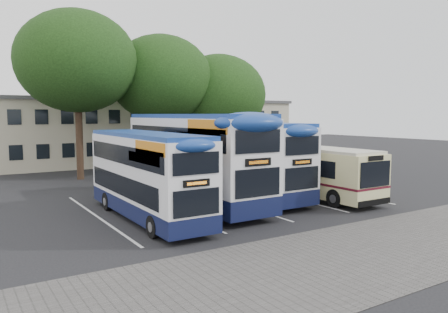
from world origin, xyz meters
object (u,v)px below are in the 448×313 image
bus_single (306,168)px  lamp_post (229,110)px  tree_right (219,95)px  bus_dd_left (146,172)px  bus_dd_right (241,156)px  tree_mid (161,79)px  bus_dd_mid (193,155)px  tree_left (77,62)px

bus_single → lamp_post: bearing=72.8°
tree_right → bus_dd_left: tree_right is taller
lamp_post → bus_dd_right: bearing=-120.3°
tree_right → bus_dd_right: tree_right is taller
lamp_post → tree_mid: 8.48m
tree_right → lamp_post: bearing=42.3°
bus_dd_mid → lamp_post: bearing=51.6°
tree_mid → bus_dd_left: tree_mid is taller
lamp_post → tree_right: 3.59m
tree_right → bus_dd_left: bearing=-131.3°
tree_left → bus_single: 17.82m
tree_left → lamp_post: bearing=10.0°
tree_left → tree_mid: 6.69m
tree_left → bus_single: tree_left is taller
tree_mid → bus_dd_right: (-0.50, -12.04, -5.19)m
tree_right → bus_dd_right: (-5.83, -11.98, -4.02)m
tree_right → bus_dd_left: size_ratio=1.05×
tree_left → tree_mid: tree_left is taller
bus_dd_left → bus_dd_mid: bearing=28.7°
bus_dd_right → bus_single: size_ratio=1.06×
lamp_post → bus_dd_right: 16.71m
bus_dd_left → bus_single: (9.97, 0.43, -0.52)m
tree_left → bus_dd_mid: size_ratio=1.07×
bus_single → bus_dd_mid: bearing=168.0°
tree_mid → bus_single: size_ratio=1.14×
bus_dd_left → tree_right: bearing=48.7°
tree_left → bus_dd_left: size_ratio=1.29×
lamp_post → bus_single: 17.11m
tree_left → bus_single: size_ratio=1.25×
tree_left → bus_dd_mid: tree_left is taller
tree_left → tree_right: 12.13m
lamp_post → tree_left: (-14.43, -2.54, 3.35)m
tree_left → bus_dd_mid: 13.70m
tree_mid → tree_right: (5.33, -0.06, -1.17)m
bus_dd_left → bus_dd_right: bearing=18.4°
tree_right → bus_single: bearing=-100.2°
bus_dd_mid → bus_dd_left: bearing=-151.3°
tree_mid → bus_dd_mid: 13.86m
lamp_post → tree_right: bearing=-137.7°
bus_dd_right → tree_mid: bearing=87.6°
bus_single → bus_dd_right: bearing=152.2°
bus_dd_left → bus_dd_right: (6.62, 2.20, 0.20)m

